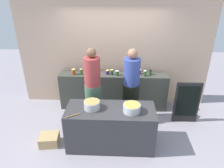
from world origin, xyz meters
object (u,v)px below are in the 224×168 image
object	(u,v)px
preserve_jar_6	(129,71)
bread_crate	(49,140)
preserve_jar_4	(112,72)
preserve_jar_7	(139,72)
preserve_jar_0	(74,72)
preserve_jar_9	(150,72)
cooking_pot_left	(92,105)
cook_with_tongs	(93,92)
wooden_spoon	(73,115)
cook_in_cap	(131,90)
preserve_jar_1	(81,72)
preserve_jar_8	(145,73)
preserve_jar_2	(87,72)
preserve_jar_5	(117,73)
preserve_jar_3	(107,72)
cooking_pot_center	(132,108)
chalkboard_sign	(187,103)

from	to	relation	value
preserve_jar_6	bread_crate	world-z (taller)	preserve_jar_6
preserve_jar_4	preserve_jar_7	size ratio (longest dim) A/B	1.11
preserve_jar_0	preserve_jar_6	xyz separation A→B (m)	(1.37, 0.09, 0.00)
preserve_jar_4	preserve_jar_9	xyz separation A→B (m)	(0.94, 0.05, -0.01)
preserve_jar_9	cooking_pot_left	size ratio (longest dim) A/B	0.40
preserve_jar_9	cook_with_tongs	distance (m)	1.52
preserve_jar_7	bread_crate	distance (m)	2.58
preserve_jar_4	wooden_spoon	world-z (taller)	preserve_jar_4
preserve_jar_0	cook_in_cap	bearing A→B (deg)	-20.04
preserve_jar_1	cook_in_cap	distance (m)	1.34
preserve_jar_0	preserve_jar_9	world-z (taller)	preserve_jar_0
preserve_jar_1	cook_in_cap	size ratio (longest dim) A/B	0.08
preserve_jar_1	wooden_spoon	size ratio (longest dim) A/B	0.50
preserve_jar_1	preserve_jar_4	size ratio (longest dim) A/B	1.03
preserve_jar_7	bread_crate	size ratio (longest dim) A/B	0.32
wooden_spoon	preserve_jar_8	bearing A→B (deg)	48.11
cooking_pot_left	cook_with_tongs	distance (m)	0.68
preserve_jar_2	preserve_jar_5	distance (m)	0.76
preserve_jar_3	cook_with_tongs	size ratio (longest dim) A/B	0.06
preserve_jar_5	cook_in_cap	distance (m)	0.63
preserve_jar_4	cook_with_tongs	size ratio (longest dim) A/B	0.07
preserve_jar_0	cooking_pot_left	bearing A→B (deg)	-64.97
preserve_jar_4	preserve_jar_8	size ratio (longest dim) A/B	0.96
preserve_jar_1	cooking_pot_center	size ratio (longest dim) A/B	0.43
preserve_jar_1	preserve_jar_4	distance (m)	0.75
preserve_jar_8	cook_in_cap	size ratio (longest dim) A/B	0.08
preserve_jar_7	cook_in_cap	distance (m)	0.68
cooking_pot_center	preserve_jar_5	bearing A→B (deg)	102.27
cooking_pot_left	preserve_jar_6	bearing A→B (deg)	62.59
bread_crate	chalkboard_sign	world-z (taller)	chalkboard_sign
preserve_jar_6	cook_with_tongs	size ratio (longest dim) A/B	0.08
preserve_jar_0	chalkboard_sign	bearing A→B (deg)	-10.89
preserve_jar_6	preserve_jar_9	xyz separation A→B (m)	(0.51, -0.01, -0.01)
preserve_jar_5	preserve_jar_8	xyz separation A→B (m)	(0.68, -0.00, 0.01)
cook_with_tongs	chalkboard_sign	world-z (taller)	cook_with_tongs
bread_crate	cooking_pot_center	bearing A→B (deg)	-0.04
preserve_jar_0	preserve_jar_6	world-z (taller)	preserve_jar_6
preserve_jar_7	preserve_jar_8	size ratio (longest dim) A/B	0.86
preserve_jar_2	preserve_jar_4	size ratio (longest dim) A/B	0.84
preserve_jar_7	bread_crate	xyz separation A→B (m)	(-1.89, -1.52, -0.90)
preserve_jar_1	preserve_jar_3	xyz separation A→B (m)	(0.64, 0.03, -0.02)
preserve_jar_0	bread_crate	xyz separation A→B (m)	(-0.27, -1.42, -0.91)
preserve_jar_1	preserve_jar_2	size ratio (longest dim) A/B	1.22
cook_with_tongs	preserve_jar_9	bearing A→B (deg)	29.48
preserve_jar_0	cooking_pot_center	world-z (taller)	preserve_jar_0
cook_with_tongs	preserve_jar_2	bearing A→B (deg)	108.80
cooking_pot_center	cook_in_cap	bearing A→B (deg)	88.62
cooking_pot_center	wooden_spoon	bearing A→B (deg)	-170.13
cooking_pot_center	cook_with_tongs	world-z (taller)	cook_with_tongs
cooking_pot_left	wooden_spoon	size ratio (longest dim) A/B	1.10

